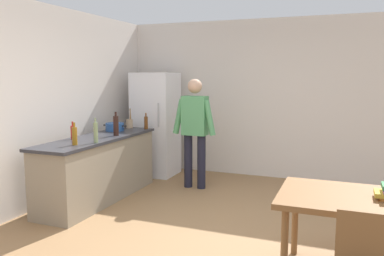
# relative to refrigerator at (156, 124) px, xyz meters

# --- Properties ---
(ground_plane) EXTENTS (14.00, 14.00, 0.00)m
(ground_plane) POSITION_rel_refrigerator_xyz_m (1.90, -2.40, -0.90)
(ground_plane) COLOR #936D47
(wall_back) EXTENTS (6.40, 0.12, 2.70)m
(wall_back) POSITION_rel_refrigerator_xyz_m (1.90, 0.60, 0.45)
(wall_back) COLOR silver
(wall_back) RESTS_ON ground_plane
(wall_left) EXTENTS (0.12, 5.60, 2.70)m
(wall_left) POSITION_rel_refrigerator_xyz_m (-0.70, -2.20, 0.45)
(wall_left) COLOR silver
(wall_left) RESTS_ON ground_plane
(kitchen_counter) EXTENTS (0.64, 2.20, 0.90)m
(kitchen_counter) POSITION_rel_refrigerator_xyz_m (-0.10, -1.60, -0.45)
(kitchen_counter) COLOR gray
(kitchen_counter) RESTS_ON ground_plane
(refrigerator) EXTENTS (0.70, 0.67, 1.80)m
(refrigerator) POSITION_rel_refrigerator_xyz_m (0.00, 0.00, 0.00)
(refrigerator) COLOR white
(refrigerator) RESTS_ON ground_plane
(person) EXTENTS (0.70, 0.22, 1.70)m
(person) POSITION_rel_refrigerator_xyz_m (0.95, -0.55, 0.08)
(person) COLOR #1E1E2D
(person) RESTS_ON ground_plane
(dining_table) EXTENTS (1.40, 0.90, 0.75)m
(dining_table) POSITION_rel_refrigerator_xyz_m (3.30, -2.70, -0.23)
(dining_table) COLOR brown
(dining_table) RESTS_ON ground_plane
(cooking_pot) EXTENTS (0.40, 0.28, 0.12)m
(cooking_pot) POSITION_rel_refrigerator_xyz_m (-0.22, -0.98, 0.06)
(cooking_pot) COLOR #285193
(cooking_pot) RESTS_ON kitchen_counter
(utensil_jar) EXTENTS (0.11, 0.11, 0.32)m
(utensil_jar) POSITION_rel_refrigerator_xyz_m (-0.17, -0.62, 0.08)
(utensil_jar) COLOR tan
(utensil_jar) RESTS_ON kitchen_counter
(bottle_beer_brown) EXTENTS (0.06, 0.06, 0.26)m
(bottle_beer_brown) POSITION_rel_refrigerator_xyz_m (0.14, -0.63, 0.11)
(bottle_beer_brown) COLOR #5B3314
(bottle_beer_brown) RESTS_ON kitchen_counter
(bottle_wine_dark) EXTENTS (0.08, 0.08, 0.34)m
(bottle_wine_dark) POSITION_rel_refrigerator_xyz_m (0.07, -1.39, 0.15)
(bottle_wine_dark) COLOR black
(bottle_wine_dark) RESTS_ON kitchen_counter
(bottle_vinegar_tall) EXTENTS (0.06, 0.06, 0.32)m
(bottle_vinegar_tall) POSITION_rel_refrigerator_xyz_m (0.16, -2.01, 0.14)
(bottle_vinegar_tall) COLOR gray
(bottle_vinegar_tall) RESTS_ON kitchen_counter
(bottle_sauce_red) EXTENTS (0.06, 0.06, 0.24)m
(bottle_sauce_red) POSITION_rel_refrigerator_xyz_m (-0.30, -1.88, 0.10)
(bottle_sauce_red) COLOR #B22319
(bottle_sauce_red) RESTS_ON kitchen_counter
(bottle_oil_amber) EXTENTS (0.06, 0.06, 0.28)m
(bottle_oil_amber) POSITION_rel_refrigerator_xyz_m (0.01, -2.24, 0.12)
(bottle_oil_amber) COLOR #996619
(bottle_oil_amber) RESTS_ON kitchen_counter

